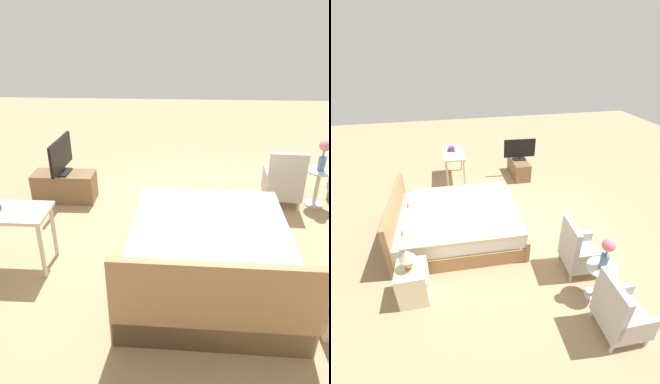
{
  "view_description": "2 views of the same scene",
  "coord_description": "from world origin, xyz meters",
  "views": [
    {
      "loc": [
        0.09,
        4.5,
        2.81
      ],
      "look_at": [
        0.32,
        0.23,
        0.67
      ],
      "focal_mm": 35.0,
      "sensor_mm": 36.0,
      "label": 1
    },
    {
      "loc": [
        -4.07,
        1.1,
        3.21
      ],
      "look_at": [
        0.05,
        0.27,
        0.69
      ],
      "focal_mm": 24.0,
      "sensor_mm": 36.0,
      "label": 2
    }
  ],
  "objects": [
    {
      "name": "ground_plane",
      "position": [
        0.0,
        0.0,
        0.0
      ],
      "size": [
        16.0,
        16.0,
        0.0
      ],
      "primitive_type": "plane",
      "color": "#A38460"
    },
    {
      "name": "book_stack",
      "position": [
        2.23,
        0.98,
        0.79
      ],
      "size": [
        0.24,
        0.18,
        0.11
      ],
      "color": "#AD2823",
      "rests_on": "vanity_desk"
    },
    {
      "name": "tv_flatscreen",
      "position": [
        1.95,
        -0.75,
        0.75
      ],
      "size": [
        0.22,
        0.82,
        0.55
      ],
      "color": "black",
      "rests_on": "tv_stand"
    },
    {
      "name": "side_table",
      "position": [
        -1.98,
        -0.78,
        0.37
      ],
      "size": [
        0.4,
        0.4,
        0.59
      ],
      "color": "beige",
      "rests_on": "ground_plane"
    },
    {
      "name": "nightstand",
      "position": [
        -1.47,
        1.75,
        0.28
      ],
      "size": [
        0.44,
        0.41,
        0.57
      ],
      "color": "beige",
      "rests_on": "ground_plane"
    },
    {
      "name": "armchair_by_window_left",
      "position": [
        -2.5,
        -0.74,
        0.37
      ],
      "size": [
        0.55,
        0.55,
        0.92
      ],
      "color": "#ADA8A3",
      "rests_on": "ground_plane"
    },
    {
      "name": "vanity_desk",
      "position": [
        2.11,
        0.94,
        0.63
      ],
      "size": [
        1.04,
        0.52,
        0.74
      ],
      "color": "beige",
      "rests_on": "ground_plane"
    },
    {
      "name": "tv_stand",
      "position": [
        1.95,
        -0.75,
        0.23
      ],
      "size": [
        0.96,
        0.4,
        0.46
      ],
      "color": "brown",
      "rests_on": "ground_plane"
    },
    {
      "name": "flower_vase",
      "position": [
        -1.98,
        -0.78,
        0.88
      ],
      "size": [
        0.17,
        0.17,
        0.48
      ],
      "color": "#4C709E",
      "rests_on": "side_table"
    },
    {
      "name": "armchair_by_window_right",
      "position": [
        -1.45,
        -0.74,
        0.37
      ],
      "size": [
        0.57,
        0.57,
        0.92
      ],
      "color": "#ADA8A3",
      "rests_on": "ground_plane"
    },
    {
      "name": "table_lamp",
      "position": [
        -1.47,
        1.75,
        0.78
      ],
      "size": [
        0.22,
        0.22,
        0.33
      ],
      "color": "tan",
      "rests_on": "nightstand"
    },
    {
      "name": "bed",
      "position": [
        -0.23,
        1.06,
        0.3
      ],
      "size": [
        1.88,
        2.25,
        0.96
      ],
      "color": "#997047",
      "rests_on": "ground_plane"
    }
  ]
}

